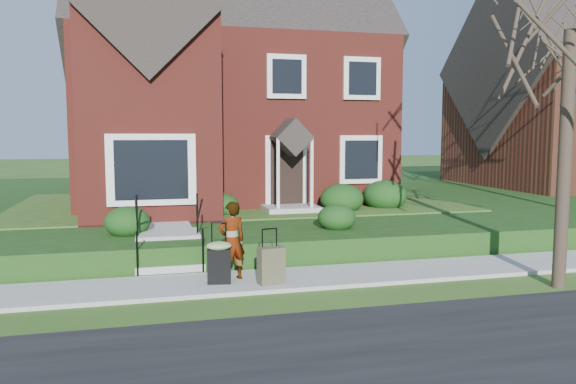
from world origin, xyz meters
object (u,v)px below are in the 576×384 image
object	(u,v)px
woman	(232,241)
suitcase_olive	(271,265)
front_steps	(169,245)
suitcase_black	(219,260)
tree_verge	(572,4)

from	to	relation	value
woman	suitcase_olive	distance (m)	0.93
front_steps	woman	world-z (taller)	woman
suitcase_black	suitcase_olive	bearing A→B (deg)	-7.61
front_steps	tree_verge	size ratio (longest dim) A/B	0.27
woman	tree_verge	world-z (taller)	tree_verge
front_steps	woman	bearing A→B (deg)	-56.72
front_steps	woman	xyz separation A→B (m)	(1.14, -1.73, 0.37)
front_steps	suitcase_black	world-z (taller)	front_steps
suitcase_olive	woman	bearing A→B (deg)	132.44
suitcase_olive	tree_verge	world-z (taller)	tree_verge
woman	suitcase_olive	bearing A→B (deg)	127.49
woman	tree_verge	bearing A→B (deg)	147.89
front_steps	suitcase_black	xyz separation A→B (m)	(0.86, -1.96, 0.06)
woman	suitcase_black	xyz separation A→B (m)	(-0.28, -0.23, -0.31)
front_steps	tree_verge	distance (m)	9.24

